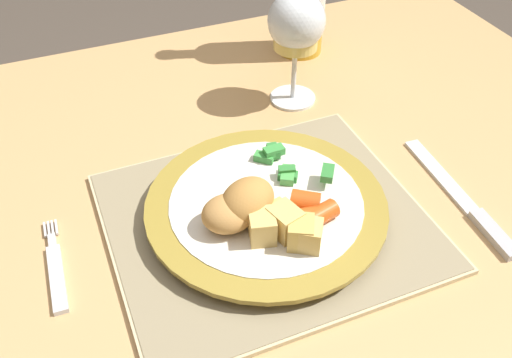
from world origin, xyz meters
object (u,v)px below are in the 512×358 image
at_px(dinner_plate, 266,207).
at_px(table_knife, 467,204).
at_px(fork, 56,271).
at_px(dining_table, 245,253).
at_px(wine_glass, 296,27).

bearing_deg(dinner_plate, table_knife, -17.48).
bearing_deg(dinner_plate, fork, 177.36).
bearing_deg(table_knife, dinner_plate, 162.52).
xyz_separation_m(dining_table, dinner_plate, (0.01, -0.05, 0.12)).
distance_m(dinner_plate, fork, 0.23).
relative_size(dining_table, wine_glass, 6.99).
height_order(table_knife, wine_glass, wine_glass).
xyz_separation_m(fork, table_knife, (0.44, -0.08, 0.00)).
bearing_deg(fork, wine_glass, 28.68).
relative_size(dinner_plate, fork, 2.07).
height_order(dinner_plate, fork, dinner_plate).
xyz_separation_m(dining_table, wine_glass, (0.14, 0.16, 0.22)).
bearing_deg(dinner_plate, dining_table, 99.34).
bearing_deg(wine_glass, fork, -151.32).
bearing_deg(dining_table, table_knife, -27.18).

